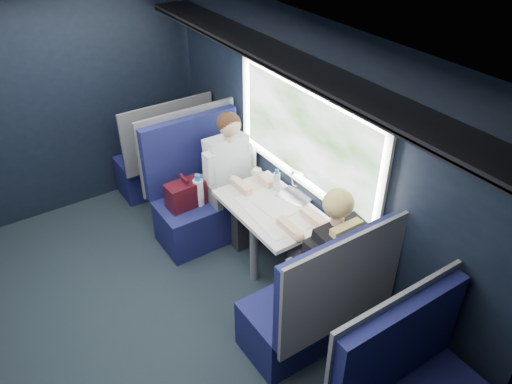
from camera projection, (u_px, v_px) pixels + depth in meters
ground at (167, 318)px, 4.21m from camera, size 2.80×4.20×0.01m
room_shell at (149, 168)px, 3.39m from camera, size 3.00×4.40×2.40m
table at (269, 215)px, 4.31m from camera, size 0.62×1.00×0.74m
seat_bay_near at (203, 197)px, 4.95m from camera, size 1.04×0.62×1.26m
seat_bay_far at (314, 307)px, 3.76m from camera, size 1.04×0.62×1.26m
seat_row_front at (164, 158)px, 5.61m from camera, size 1.04×0.51×1.16m
man at (233, 171)px, 4.79m from camera, size 0.53×0.56×1.32m
woman at (329, 251)px, 3.81m from camera, size 0.53×0.56×1.32m
papers at (277, 210)px, 4.23m from camera, size 0.51×0.71×0.01m
laptop at (300, 190)px, 4.38m from camera, size 0.30×0.34×0.22m
bottle_small at (277, 181)px, 4.43m from camera, size 0.06×0.06×0.22m
cup at (257, 174)px, 4.62m from camera, size 0.08×0.08×0.10m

